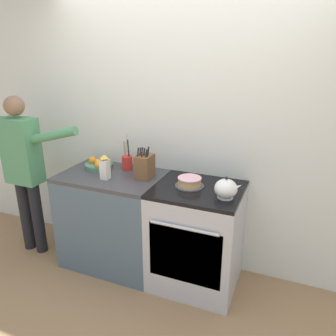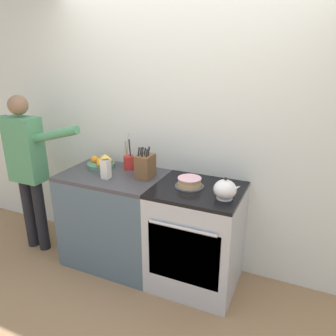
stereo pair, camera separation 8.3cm
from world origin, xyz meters
name	(u,v)px [view 1 (the left image)]	position (x,y,z in m)	size (l,w,h in m)	color
ground_plane	(158,296)	(0.00, 0.00, 0.00)	(16.00, 16.00, 0.00)	#93704C
wall_back	(186,131)	(0.00, 0.66, 1.30)	(8.00, 0.04, 2.60)	silver
counter_cabinet	(114,219)	(-0.59, 0.32, 0.46)	(0.92, 0.64, 0.92)	#4C6070
stove_range	(196,237)	(0.23, 0.32, 0.46)	(0.73, 0.67, 0.92)	#B7BABF
layer_cake	(190,182)	(0.15, 0.32, 0.96)	(0.24, 0.24, 0.08)	#4C4C51
tea_kettle	(226,189)	(0.48, 0.22, 0.99)	(0.21, 0.18, 0.17)	white
knife_block	(145,166)	(-0.28, 0.37, 1.02)	(0.13, 0.17, 0.29)	brown
utensil_crock	(127,162)	(-0.52, 0.49, 0.99)	(0.10, 0.10, 0.34)	red
fruit_bowl	(100,164)	(-0.79, 0.43, 0.96)	(0.26, 0.26, 0.10)	#4C7F66
milk_carton	(105,168)	(-0.58, 0.20, 1.02)	(0.07, 0.07, 0.22)	white
person_baker	(24,164)	(-1.47, 0.17, 0.95)	(0.92, 0.20, 1.60)	black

